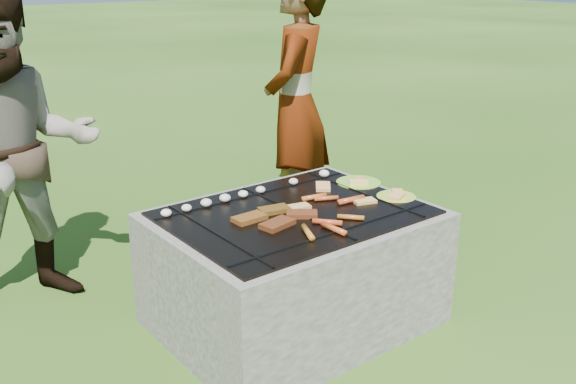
% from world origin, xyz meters
% --- Properties ---
extents(lawn, '(60.00, 60.00, 0.00)m').
position_xyz_m(lawn, '(0.00, 0.00, 0.00)').
color(lawn, '#214110').
rests_on(lawn, ground).
extents(fire_pit, '(1.30, 1.00, 0.62)m').
position_xyz_m(fire_pit, '(0.00, 0.00, 0.28)').
color(fire_pit, gray).
rests_on(fire_pit, ground).
extents(mushrooms, '(1.06, 0.06, 0.04)m').
position_xyz_m(mushrooms, '(-0.08, 0.33, 0.63)').
color(mushrooms, white).
rests_on(mushrooms, fire_pit).
extents(pork_slabs, '(0.39, 0.28, 0.02)m').
position_xyz_m(pork_slabs, '(-0.14, -0.02, 0.62)').
color(pork_slabs, '#A0581D').
rests_on(pork_slabs, fire_pit).
extents(sausages, '(0.56, 0.48, 0.03)m').
position_xyz_m(sausages, '(0.10, -0.15, 0.63)').
color(sausages, orange).
rests_on(sausages, fire_pit).
extents(bread_on_grate, '(0.45, 0.42, 0.02)m').
position_xyz_m(bread_on_grate, '(0.26, 0.05, 0.62)').
color(bread_on_grate, '#E0CB73').
rests_on(bread_on_grate, fire_pit).
extents(plate_far, '(0.30, 0.30, 0.03)m').
position_xyz_m(plate_far, '(0.56, 0.13, 0.61)').
color(plate_far, '#CDD132').
rests_on(plate_far, fire_pit).
extents(plate_near, '(0.27, 0.27, 0.03)m').
position_xyz_m(plate_near, '(0.56, -0.15, 0.61)').
color(plate_near, '#F4FA3B').
rests_on(plate_near, fire_pit).
extents(cook, '(0.76, 0.73, 1.76)m').
position_xyz_m(cook, '(0.76, 0.95, 0.88)').
color(cook, gray).
rests_on(cook, ground).
extents(bystander, '(0.92, 0.77, 1.69)m').
position_xyz_m(bystander, '(-0.97, 1.06, 0.84)').
color(bystander, gray).
rests_on(bystander, ground).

